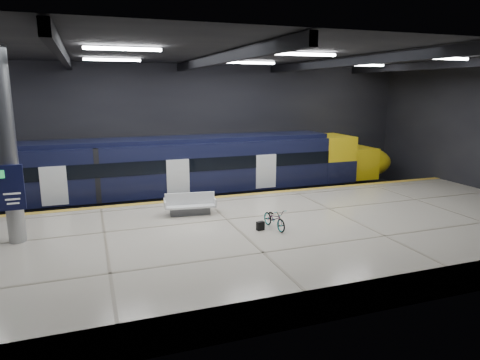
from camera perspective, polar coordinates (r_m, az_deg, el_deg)
name	(u,v)px	position (r m, az deg, el deg)	size (l,w,h in m)	color
ground	(220,236)	(19.56, -2.65, -7.50)	(30.00, 30.00, 0.00)	black
room_shell	(219,109)	(18.44, -2.84, 9.49)	(30.10, 16.10, 8.05)	black
platform	(239,243)	(17.13, -0.19, -8.42)	(30.00, 11.00, 1.10)	beige
safety_strip	(204,198)	(21.76, -4.81, -2.44)	(30.00, 0.40, 0.01)	gold
rails	(192,204)	(24.61, -6.42, -3.23)	(30.00, 1.52, 0.16)	gray
train	(151,173)	(23.76, -11.79, 0.94)	(29.40, 2.84, 3.79)	black
bench	(190,207)	(19.02, -6.69, -3.56)	(2.34, 1.20, 0.99)	#595B60
bicycle	(274,218)	(17.05, 4.62, -5.14)	(0.55, 1.57, 0.83)	#99999E
pannier_bag	(260,226)	(16.90, 2.74, -6.12)	(0.30, 0.18, 0.35)	black
info_column	(8,150)	(16.94, -28.56, 3.53)	(0.90, 0.78, 6.90)	#9EA0A5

